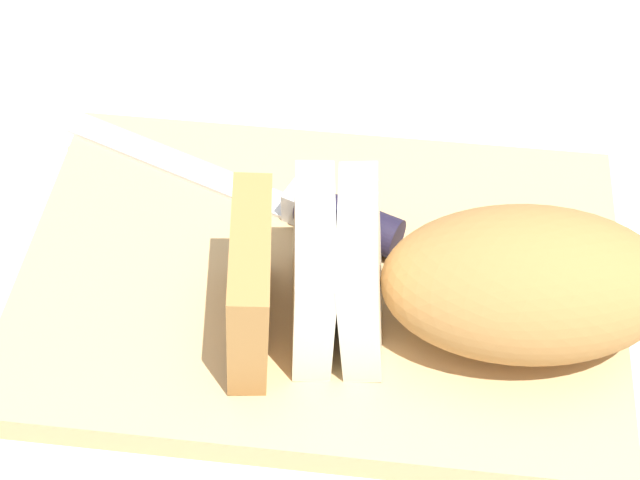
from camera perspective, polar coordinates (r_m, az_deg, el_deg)
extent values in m
plane|color=silver|center=(0.62, 0.00, -3.09)|extent=(3.00, 3.00, 0.00)
cube|color=tan|center=(0.61, 0.00, -2.47)|extent=(0.37, 0.25, 0.02)
ellipsoid|color=#A8753D|center=(0.56, 12.01, -2.55)|extent=(0.17, 0.11, 0.08)
cube|color=#F2E8CC|center=(0.55, 2.39, -1.92)|extent=(0.03, 0.09, 0.09)
cube|color=#F2E8CC|center=(0.55, -0.84, -1.82)|extent=(0.04, 0.10, 0.09)
cube|color=#A8753D|center=(0.55, -4.14, -2.64)|extent=(0.04, 0.10, 0.09)
cube|color=silver|center=(0.67, -7.95, 4.29)|extent=(0.18, 0.09, 0.00)
cylinder|color=black|center=(0.61, 1.72, 1.14)|extent=(0.07, 0.05, 0.03)
cube|color=silver|center=(0.63, -1.03, 2.16)|extent=(0.03, 0.03, 0.02)
sphere|color=#996633|center=(0.59, 2.98, -3.05)|extent=(0.00, 0.00, 0.00)
sphere|color=#996633|center=(0.57, 0.23, -5.85)|extent=(0.00, 0.00, 0.00)
sphere|color=#996633|center=(0.61, -1.04, -0.42)|extent=(0.00, 0.00, 0.00)
sphere|color=#996633|center=(0.62, -0.40, 0.43)|extent=(0.01, 0.01, 0.01)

